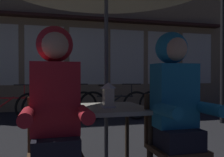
{
  "coord_description": "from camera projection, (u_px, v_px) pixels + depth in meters",
  "views": [
    {
      "loc": [
        -0.54,
        -2.21,
        1.04
      ],
      "look_at": [
        0.0,
        -0.2,
        1.01
      ],
      "focal_mm": 39.13,
      "sensor_mm": 36.0,
      "label": 1
    }
  ],
  "objects": [
    {
      "name": "bicycle_third",
      "position": [
        61.0,
        106.0,
        5.43
      ],
      "size": [
        1.67,
        0.24,
        0.84
      ],
      "color": "black",
      "rests_on": "ground_plane"
    },
    {
      "name": "bicycle_fourth",
      "position": [
        115.0,
        105.0,
        5.65
      ],
      "size": [
        1.65,
        0.44,
        0.84
      ],
      "color": "black",
      "rests_on": "ground_plane"
    },
    {
      "name": "bicycle_second",
      "position": [
        6.0,
        107.0,
        5.19
      ],
      "size": [
        1.65,
        0.42,
        0.84
      ],
      "color": "black",
      "rests_on": "ground_plane"
    },
    {
      "name": "lantern",
      "position": [
        108.0,
        94.0,
        2.22
      ],
      "size": [
        0.11,
        0.11,
        0.23
      ],
      "color": "white",
      "rests_on": "cafe_table"
    },
    {
      "name": "chair_left",
      "position": [
        55.0,
        149.0,
        1.8
      ],
      "size": [
        0.4,
        0.4,
        0.87
      ],
      "color": "#513823",
      "rests_on": "ground_plane"
    },
    {
      "name": "cafe_table",
      "position": [
        106.0,
        118.0,
        2.28
      ],
      "size": [
        0.72,
        0.72,
        0.74
      ],
      "color": "#B2AD9E",
      "rests_on": "ground_plane"
    },
    {
      "name": "person_left_hooded",
      "position": [
        55.0,
        102.0,
        1.74
      ],
      "size": [
        0.45,
        0.56,
        1.4
      ],
      "color": "black",
      "rests_on": "ground_plane"
    },
    {
      "name": "shopfront_building",
      "position": [
        86.0,
        9.0,
        7.63
      ],
      "size": [
        10.0,
        0.93,
        6.2
      ],
      "color": "#937A56",
      "rests_on": "ground_plane"
    },
    {
      "name": "bicycle_fifth",
      "position": [
        167.0,
        103.0,
        6.02
      ],
      "size": [
        1.65,
        0.41,
        0.84
      ],
      "color": "black",
      "rests_on": "ground_plane"
    },
    {
      "name": "chair_right",
      "position": [
        172.0,
        140.0,
        2.05
      ],
      "size": [
        0.4,
        0.4,
        0.87
      ],
      "color": "#513823",
      "rests_on": "ground_plane"
    },
    {
      "name": "person_right_hooded",
      "position": [
        176.0,
        98.0,
        1.99
      ],
      "size": [
        0.45,
        0.56,
        1.4
      ],
      "color": "black",
      "rests_on": "ground_plane"
    }
  ]
}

